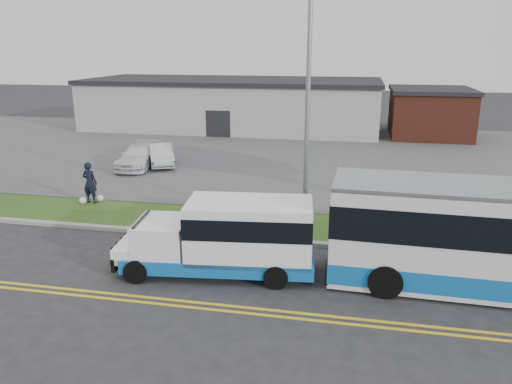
% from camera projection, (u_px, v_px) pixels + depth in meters
% --- Properties ---
extents(ground, '(140.00, 140.00, 0.00)m').
position_uv_depth(ground, '(213.00, 250.00, 18.12)').
color(ground, '#28282B').
rests_on(ground, ground).
extents(lane_line_north, '(70.00, 0.12, 0.01)m').
position_uv_depth(lane_line_north, '(176.00, 300.00, 14.50)').
color(lane_line_north, yellow).
rests_on(lane_line_north, ground).
extents(lane_line_south, '(70.00, 0.12, 0.01)m').
position_uv_depth(lane_line_south, '(173.00, 305.00, 14.22)').
color(lane_line_south, yellow).
rests_on(lane_line_south, ground).
extents(curb, '(80.00, 0.30, 0.15)m').
position_uv_depth(curb, '(221.00, 237.00, 19.13)').
color(curb, '#9E9B93').
rests_on(curb, ground).
extents(verge, '(80.00, 3.30, 0.10)m').
position_uv_depth(verge, '(233.00, 222.00, 20.83)').
color(verge, '#344A18').
rests_on(verge, ground).
extents(parking_lot, '(80.00, 25.00, 0.10)m').
position_uv_depth(parking_lot, '(283.00, 153.00, 34.09)').
color(parking_lot, '#4C4C4F').
rests_on(parking_lot, ground).
extents(commercial_building, '(25.40, 10.40, 4.35)m').
position_uv_depth(commercial_building, '(233.00, 104.00, 44.03)').
color(commercial_building, '#9E9E99').
rests_on(commercial_building, ground).
extents(brick_wing, '(6.30, 7.30, 3.90)m').
position_uv_depth(brick_wing, '(430.00, 113.00, 39.99)').
color(brick_wing, brown).
rests_on(brick_wing, ground).
extents(streetlight_near, '(0.35, 1.53, 9.50)m').
position_uv_depth(streetlight_near, '(308.00, 98.00, 18.63)').
color(streetlight_near, gray).
rests_on(streetlight_near, verge).
extents(shuttle_bus, '(6.56, 2.77, 2.45)m').
position_uv_depth(shuttle_bus, '(230.00, 235.00, 15.92)').
color(shuttle_bus, '#1060B1').
rests_on(shuttle_bus, ground).
extents(pedestrian, '(0.74, 0.51, 1.94)m').
position_uv_depth(pedestrian, '(90.00, 183.00, 22.93)').
color(pedestrian, black).
rests_on(pedestrian, verge).
extents(parked_car_a, '(2.91, 4.10, 1.28)m').
position_uv_depth(parked_car_a, '(161.00, 155.00, 30.38)').
color(parked_car_a, silver).
rests_on(parked_car_a, parking_lot).
extents(parked_car_b, '(2.35, 4.75, 1.33)m').
position_uv_depth(parked_car_b, '(139.00, 156.00, 29.83)').
color(parked_car_b, white).
rests_on(parked_car_b, parking_lot).
extents(grocery_bag_left, '(0.32, 0.32, 0.32)m').
position_uv_depth(grocery_bag_left, '(83.00, 201.00, 22.98)').
color(grocery_bag_left, white).
rests_on(grocery_bag_left, verge).
extents(grocery_bag_right, '(0.32, 0.32, 0.32)m').
position_uv_depth(grocery_bag_right, '(100.00, 198.00, 23.34)').
color(grocery_bag_right, white).
rests_on(grocery_bag_right, verge).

